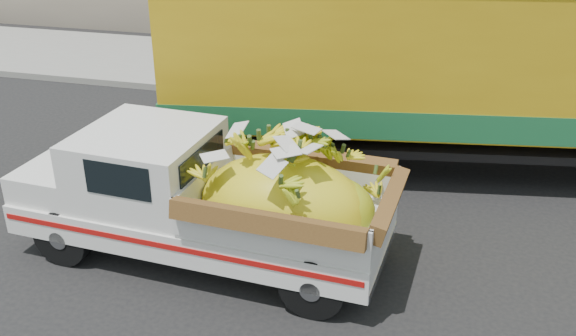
# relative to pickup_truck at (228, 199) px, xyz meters

# --- Properties ---
(ground) EXTENTS (100.00, 100.00, 0.00)m
(ground) POSITION_rel_pickup_truck_xyz_m (1.38, 0.61, -0.92)
(ground) COLOR black
(ground) RESTS_ON ground
(curb) EXTENTS (60.00, 0.25, 0.15)m
(curb) POSITION_rel_pickup_truck_xyz_m (1.38, 6.38, -0.84)
(curb) COLOR gray
(curb) RESTS_ON ground
(sidewalk) EXTENTS (60.00, 4.00, 0.14)m
(sidewalk) POSITION_rel_pickup_truck_xyz_m (1.38, 8.48, -0.85)
(sidewalk) COLOR gray
(sidewalk) RESTS_ON ground
(pickup_truck) EXTENTS (4.97, 2.09, 1.71)m
(pickup_truck) POSITION_rel_pickup_truck_xyz_m (0.00, 0.00, 0.00)
(pickup_truck) COLOR black
(pickup_truck) RESTS_ON ground
(semi_trailer) EXTENTS (12.07, 4.41, 3.80)m
(semi_trailer) POSITION_rel_pickup_truck_xyz_m (3.87, 3.93, 1.20)
(semi_trailer) COLOR black
(semi_trailer) RESTS_ON ground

